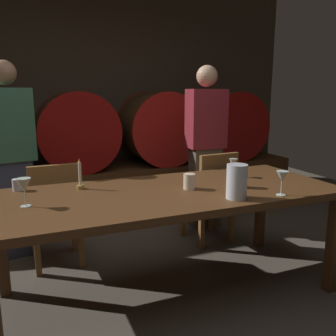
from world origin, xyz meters
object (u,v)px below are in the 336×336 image
object	(u,v)px
guest_right	(206,147)
pitcher	(237,182)
chair_left	(56,210)
wine_glass_left	(24,186)
wine_glass_right	(282,177)
chair_right	(212,193)
guest_left	(12,160)
dining_table	(169,200)
cup_left	(17,185)
candle_center	(80,180)
cup_right	(241,180)
wine_barrel_far_right	(225,125)
cup_center	(189,181)
wine_glass_center	(233,164)
wine_barrel_right	(157,128)
wine_barrel_center	(76,131)

from	to	relation	value
guest_right	pitcher	size ratio (longest dim) A/B	7.77
chair_left	pitcher	world-z (taller)	pitcher
wine_glass_left	wine_glass_right	xyz separation A→B (m)	(1.53, -0.38, -0.00)
chair_right	guest_right	size ratio (longest dim) A/B	0.52
guest_left	guest_right	size ratio (longest dim) A/B	0.99
dining_table	wine_glass_left	world-z (taller)	wine_glass_left
wine_glass_right	cup_left	world-z (taller)	wine_glass_right
candle_center	cup_right	bearing A→B (deg)	-20.44
chair_left	wine_glass_right	bearing A→B (deg)	138.45
chair_left	cup_right	world-z (taller)	chair_left
dining_table	chair_left	xyz separation A→B (m)	(-0.69, 0.72, -0.21)
wine_barrel_far_right	cup_right	bearing A→B (deg)	-118.78
guest_right	wine_glass_left	distance (m)	2.07
cup_center	wine_glass_center	bearing A→B (deg)	22.52
wine_barrel_right	cup_left	xyz separation A→B (m)	(-1.70, -1.84, -0.16)
guest_left	cup_left	world-z (taller)	guest_left
dining_table	guest_right	size ratio (longest dim) A/B	1.39
dining_table	guest_left	size ratio (longest dim) A/B	1.40
candle_center	wine_glass_center	size ratio (longest dim) A/B	1.45
dining_table	cup_left	bearing A→B (deg)	157.80
chair_right	guest_right	world-z (taller)	guest_right
wine_glass_left	dining_table	bearing A→B (deg)	0.28
wine_barrel_far_right	cup_center	size ratio (longest dim) A/B	8.72
wine_barrel_center	guest_left	xyz separation A→B (m)	(-0.70, -1.13, -0.11)
wine_barrel_right	guest_right	distance (m)	1.15
wine_barrel_right	chair_left	world-z (taller)	wine_barrel_right
wine_barrel_right	pitcher	size ratio (longest dim) A/B	4.30
candle_center	wine_glass_left	distance (m)	0.45
guest_right	cup_right	bearing A→B (deg)	76.63
candle_center	chair_left	bearing A→B (deg)	107.53
chair_left	cup_center	size ratio (longest dim) A/B	8.22
wine_glass_left	wine_barrel_right	bearing A→B (deg)	53.32
wine_barrel_center	candle_center	xyz separation A→B (m)	(-0.25, -1.95, -0.14)
pitcher	cup_right	xyz separation A→B (m)	(0.18, 0.21, -0.05)
chair_right	wine_glass_left	world-z (taller)	wine_glass_left
chair_right	wine_glass_center	xyz separation A→B (m)	(-0.09, -0.49, 0.38)
wine_barrel_right	cup_center	bearing A→B (deg)	-105.26
wine_barrel_far_right	cup_right	distance (m)	2.68
guest_right	pitcher	world-z (taller)	guest_right
wine_barrel_right	dining_table	world-z (taller)	wine_barrel_right
wine_barrel_center	dining_table	distance (m)	2.26
wine_glass_left	cup_right	xyz separation A→B (m)	(1.40, -0.11, -0.07)
candle_center	guest_left	bearing A→B (deg)	118.41
cup_left	cup_right	world-z (taller)	cup_right
guest_left	candle_center	distance (m)	0.94
cup_center	chair_left	bearing A→B (deg)	138.66
candle_center	wine_barrel_center	bearing A→B (deg)	82.62
guest_right	wine_glass_left	bearing A→B (deg)	35.06
dining_table	wine_glass_left	size ratio (longest dim) A/B	13.81
dining_table	chair_right	world-z (taller)	chair_right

